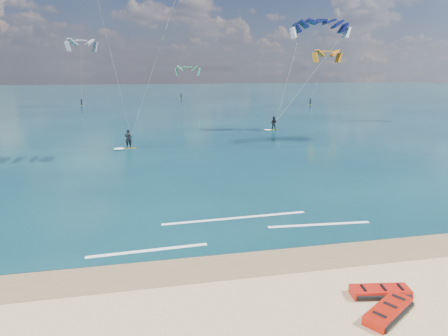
# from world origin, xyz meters

# --- Properties ---
(ground) EXTENTS (320.00, 320.00, 0.00)m
(ground) POSITION_xyz_m (0.00, 40.00, 0.00)
(ground) COLOR tan
(ground) RESTS_ON ground
(wet_sand_strip) EXTENTS (320.00, 2.40, 0.01)m
(wet_sand_strip) POSITION_xyz_m (0.00, 3.00, 0.00)
(wet_sand_strip) COLOR brown
(wet_sand_strip) RESTS_ON ground
(sea) EXTENTS (320.00, 200.00, 0.04)m
(sea) POSITION_xyz_m (0.00, 104.00, 0.02)
(sea) COLOR #092834
(sea) RESTS_ON ground
(packed_kite_left) EXTENTS (2.59, 2.18, 0.39)m
(packed_kite_left) POSITION_xyz_m (4.26, -1.48, 0.00)
(packed_kite_left) COLOR #B61809
(packed_kite_left) RESTS_ON ground
(packed_kite_mid) EXTENTS (2.40, 1.33, 0.36)m
(packed_kite_mid) POSITION_xyz_m (4.69, -0.34, 0.00)
(packed_kite_mid) COLOR red
(packed_kite_mid) RESTS_ON ground
(kitesurfer_main) EXTENTS (8.78, 8.97, 17.89)m
(kitesurfer_main) POSITION_xyz_m (-3.97, 25.34, 9.25)
(kitesurfer_main) COLOR gold
(kitesurfer_main) RESTS_ON sea
(kitesurfer_far) EXTENTS (11.23, 4.07, 15.08)m
(kitesurfer_far) POSITION_xyz_m (16.49, 37.37, 8.18)
(kitesurfer_far) COLOR #C3D31F
(kitesurfer_far) RESTS_ON sea
(shoreline_foam) EXTENTS (14.26, 3.63, 0.01)m
(shoreline_foam) POSITION_xyz_m (1.16, 6.70, 0.04)
(shoreline_foam) COLOR white
(shoreline_foam) RESTS_ON ground
(distant_kites) EXTENTS (56.10, 26.65, 13.52)m
(distant_kites) POSITION_xyz_m (8.37, 78.20, 5.75)
(distant_kites) COLOR #379862
(distant_kites) RESTS_ON ground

